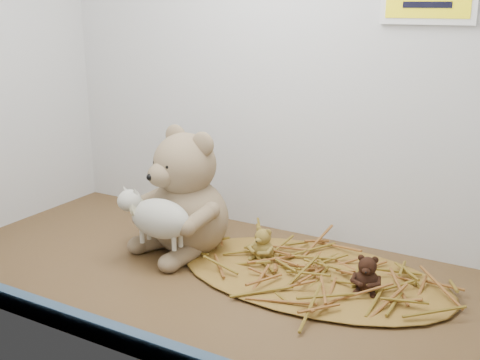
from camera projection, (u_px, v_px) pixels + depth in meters
The scene contains 7 objects.
alcove_shell at pixel (238, 43), 113.92cm from camera, with size 120.40×60.20×90.40cm.
front_rail at pixel (119, 337), 94.81cm from camera, with size 119.28×2.20×3.60cm, color #3A516F.
straw_bed at pixel (311, 275), 119.03cm from camera, with size 56.45×32.78×1.09cm, color brown.
main_teddy at pixel (188, 191), 128.56cm from camera, with size 22.03×23.25×27.32cm, color #8A6C55, non-canonical shape.
toy_lamb at pixel (160, 219), 121.33cm from camera, with size 17.50×10.68×11.31cm, color #B3B0A0, non-canonical shape.
mini_teddy_tan at pixel (263, 242), 124.84cm from camera, with size 5.58×5.89×6.92cm, color olive, non-canonical shape.
mini_teddy_brown at pixel (367, 272), 110.93cm from camera, with size 5.68×5.99×7.04cm, color black, non-canonical shape.
Camera 1 is at (58.49, -91.87, 52.50)cm, focal length 45.00 mm.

